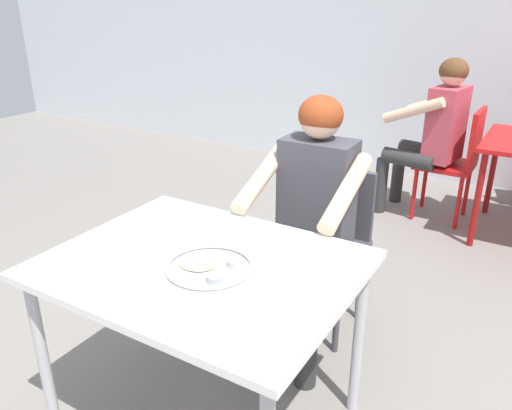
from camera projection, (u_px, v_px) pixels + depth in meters
table_foreground at (203, 280)px, 1.86m from camera, size 1.10×0.86×0.75m
thali_tray at (209, 267)px, 1.77m from camera, size 0.31×0.31×0.03m
chair_foreground at (325, 235)px, 2.62m from camera, size 0.44×0.42×0.84m
diner_foreground at (310, 206)px, 2.36m from camera, size 0.49×0.55×1.24m
chair_red_left at (457, 158)px, 3.84m from camera, size 0.42×0.40×0.88m
patron_background at (434, 126)px, 3.82m from camera, size 0.60×0.55×1.24m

